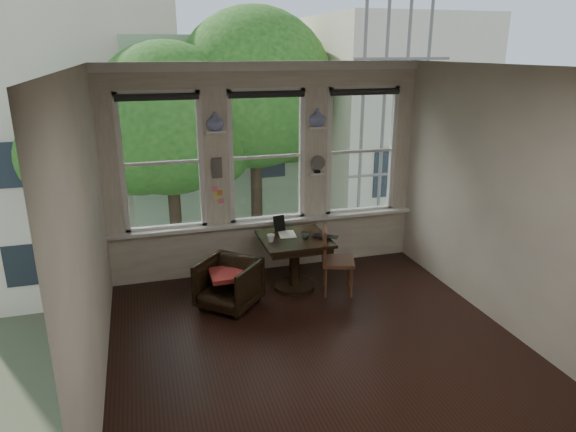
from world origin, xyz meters
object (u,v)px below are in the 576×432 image
object	(u,v)px
armchair_left	(229,284)
side_chair_right	(338,261)
table	(294,263)
laptop	(324,238)
mug	(271,238)

from	to	relation	value
armchair_left	side_chair_right	xyz separation A→B (m)	(1.48, -0.00, 0.14)
table	laptop	xyz separation A→B (m)	(0.36, -0.18, 0.39)
side_chair_right	laptop	world-z (taller)	side_chair_right
armchair_left	laptop	distance (m)	1.39
table	armchair_left	distance (m)	1.00
armchair_left	laptop	bearing A→B (deg)	46.52
laptop	mug	distance (m)	0.71
armchair_left	side_chair_right	distance (m)	1.49
side_chair_right	mug	bearing A→B (deg)	94.95
table	mug	distance (m)	0.55
table	armchair_left	bearing A→B (deg)	-164.08
table	side_chair_right	size ratio (longest dim) A/B	0.98
armchair_left	mug	distance (m)	0.81
table	armchair_left	size ratio (longest dim) A/B	1.30
table	laptop	bearing A→B (deg)	-26.14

